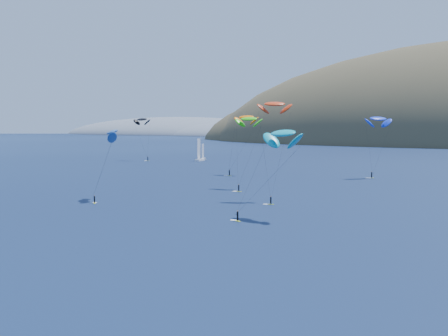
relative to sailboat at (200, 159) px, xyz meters
The scene contains 9 objects.
headland 638.52m from the sailboat, 123.75° to the left, with size 460.00×250.00×60.00m.
sailboat is the anchor object (origin of this frame).
kitesurfer_1 82.04m from the sailboat, 45.53° to the right, with size 8.85×10.10×22.53m.
kitesurfer_3 124.94m from the sailboat, 50.94° to the right, with size 7.82×12.03×21.35m.
kitesurfer_4 111.04m from the sailboat, 24.95° to the right, with size 9.38×10.23×22.17m.
kitesurfer_5 179.08m from the sailboat, 52.16° to the right, with size 11.54×11.99×18.93m.
kitesurfer_9 152.57m from the sailboat, 50.60° to the right, with size 8.38×11.51×24.73m.
kitesurfer_10 148.80m from the sailboat, 65.33° to the right, with size 8.35×13.45×18.34m.
kitesurfer_12 33.84m from the sailboat, 157.14° to the right, with size 10.34×4.76×22.12m.
Camera 1 is at (69.44, -29.26, 18.36)m, focal length 50.00 mm.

